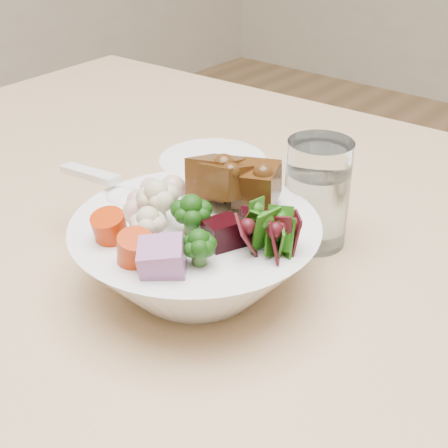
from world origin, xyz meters
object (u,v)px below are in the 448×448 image
at_px(food_bowl, 198,250).
at_px(water_glass, 317,198).
at_px(side_bowl, 213,175).
at_px(dining_table, 372,379).

relative_size(food_bowl, water_glass, 2.01).
bearing_deg(water_glass, side_bowl, 172.38).
bearing_deg(side_bowl, water_glass, -7.62).
bearing_deg(food_bowl, dining_table, 24.06).
bearing_deg(side_bowl, dining_table, -17.66).
relative_size(water_glass, side_bowl, 0.89).
distance_m(water_glass, side_bowl, 0.17).
xyz_separation_m(water_glass, side_bowl, (-0.17, 0.02, -0.03)).
bearing_deg(water_glass, dining_table, -29.75).
bearing_deg(food_bowl, side_bowl, 126.90).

